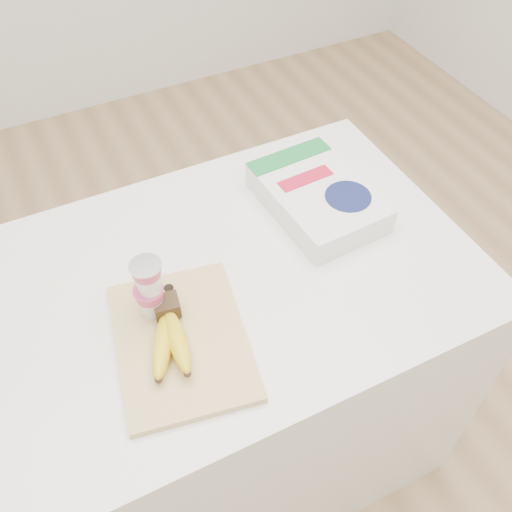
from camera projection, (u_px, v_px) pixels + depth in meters
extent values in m
plane|color=tan|center=(233.00, 439.00, 1.78)|extent=(4.00, 4.00, 0.00)
cube|color=silver|center=(229.00, 374.00, 1.49)|extent=(1.07, 0.71, 0.80)
cube|color=tan|center=(181.00, 341.00, 1.07)|extent=(0.29, 0.36, 0.02)
cube|color=#382816|center=(167.00, 306.00, 1.08)|extent=(0.05, 0.05, 0.03)
ellipsoid|color=yellow|center=(163.00, 343.00, 1.03)|extent=(0.10, 0.16, 0.05)
sphere|color=#382816|center=(159.00, 380.00, 0.98)|extent=(0.01, 0.01, 0.01)
ellipsoid|color=yellow|center=(177.00, 339.00, 1.03)|extent=(0.05, 0.16, 0.05)
sphere|color=#382816|center=(187.00, 373.00, 0.99)|extent=(0.01, 0.01, 0.01)
cylinder|color=silver|center=(145.00, 265.00, 1.00)|extent=(0.06, 0.06, 0.00)
cube|color=white|center=(317.00, 198.00, 1.30)|extent=(0.22, 0.32, 0.07)
cube|color=#1A7836|center=(289.00, 156.00, 1.34)|extent=(0.21, 0.07, 0.00)
cylinder|color=#121A46|center=(348.00, 196.00, 1.25)|extent=(0.11, 0.11, 0.00)
cube|color=#BC1533|center=(305.00, 178.00, 1.29)|extent=(0.13, 0.05, 0.00)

